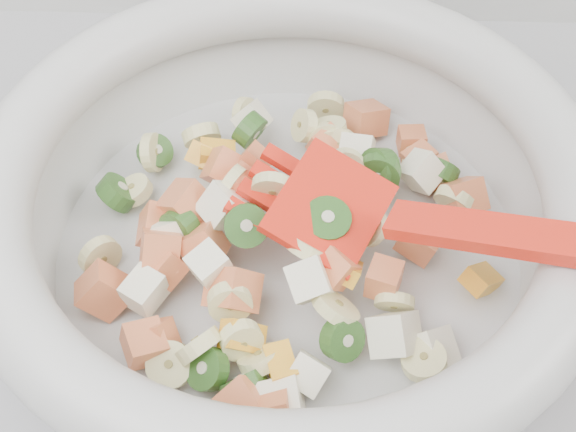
{
  "coord_description": "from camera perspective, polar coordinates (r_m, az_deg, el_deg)",
  "views": [
    {
      "loc": [
        -0.03,
        1.17,
        1.31
      ],
      "look_at": [
        -0.04,
        1.47,
        0.95
      ],
      "focal_mm": 50.0,
      "sensor_mm": 36.0,
      "label": 1
    }
  ],
  "objects": [
    {
      "name": "mixing_bowl",
      "position": [
        0.47,
        0.06,
        0.65
      ],
      "size": [
        0.45,
        0.37,
        0.15
      ],
      "color": "beige",
      "rests_on": "counter"
    }
  ]
}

